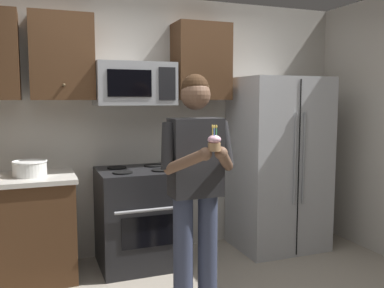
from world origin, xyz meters
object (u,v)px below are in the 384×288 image
at_px(bowl_large_white, 30,168).
at_px(person, 196,178).
at_px(cupcake, 214,143).
at_px(microwave, 135,84).
at_px(refrigerator, 278,163).
at_px(oven_range, 139,217).

distance_m(bowl_large_white, person, 1.50).
bearing_deg(cupcake, microwave, 98.40).
relative_size(bowl_large_white, person, 0.17).
xyz_separation_m(refrigerator, bowl_large_white, (-2.45, 0.04, 0.09)).
bearing_deg(cupcake, oven_range, 99.17).
bearing_deg(microwave, refrigerator, -6.03).
bearing_deg(oven_range, bowl_large_white, 179.88).
xyz_separation_m(microwave, cupcake, (0.21, -1.40, -0.43)).
relative_size(refrigerator, bowl_large_white, 6.19).
bearing_deg(cupcake, person, 90.00).
relative_size(oven_range, refrigerator, 0.52).
distance_m(person, cupcake, 0.44).
distance_m(refrigerator, cupcake, 1.83).
xyz_separation_m(oven_range, bowl_large_white, (-0.95, 0.00, 0.53)).
height_order(oven_range, microwave, microwave).
bearing_deg(microwave, bowl_large_white, -172.98).
xyz_separation_m(bowl_large_white, cupcake, (1.16, -1.28, 0.30)).
relative_size(microwave, cupcake, 4.26).
bearing_deg(oven_range, refrigerator, -1.50).
bearing_deg(person, refrigerator, 35.17).
bearing_deg(microwave, oven_range, -90.02).
xyz_separation_m(person, cupcake, (-0.00, -0.33, 0.30)).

